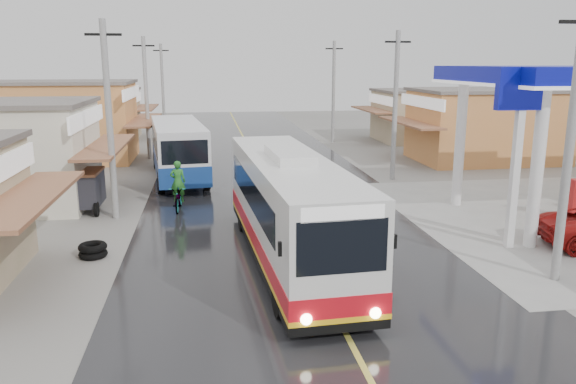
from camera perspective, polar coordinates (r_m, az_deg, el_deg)
name	(u,v)px	position (r m, az deg, el deg)	size (l,w,h in m)	color
ground	(325,294)	(16.05, 3.75, -10.26)	(120.00, 120.00, 0.00)	slate
road	(267,183)	(30.24, -2.14, 0.93)	(12.00, 90.00, 0.02)	black
centre_line	(267,183)	(30.24, -2.14, 0.96)	(0.15, 90.00, 0.01)	#D8CC4C
shopfronts_left	(30,179)	(34.46, -24.75, 1.21)	(11.00, 44.00, 5.20)	tan
shopfronts_right	(557,186)	(32.66, 25.67, 0.53)	(11.00, 44.00, 4.80)	silver
utility_poles_left	(136,183)	(31.30, -15.19, 0.88)	(1.60, 50.00, 8.00)	gray
utility_poles_right	(392,179)	(31.75, 10.53, 1.28)	(1.60, 36.00, 8.00)	gray
coach_bus	(289,208)	(18.04, 0.11, -1.68)	(3.25, 11.78, 3.64)	silver
second_bus	(178,149)	(31.65, -11.09, 4.31)	(3.59, 9.62, 3.12)	silver
cyclist	(179,194)	(24.96, -11.05, -0.19)	(0.84, 2.11, 2.24)	black
tricycle_near	(84,188)	(25.81, -20.02, 0.36)	(1.59, 2.38, 1.81)	#26262D
tyre_stack	(93,250)	(19.86, -19.21, -5.61)	(0.94, 0.94, 0.48)	black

